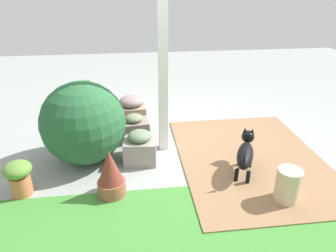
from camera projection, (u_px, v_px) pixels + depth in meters
ground_plane at (186, 143)px, 4.34m from camera, size 12.00×12.00×0.00m
brick_path at (250, 158)px, 3.96m from camera, size 1.80×2.40×0.02m
porch_pillar at (163, 65)px, 3.72m from camera, size 0.11×0.11×2.31m
stone_planter_nearest at (132, 110)px, 4.86m from camera, size 0.44×0.46×0.46m
stone_planter_near at (134, 128)px, 4.36m from camera, size 0.43×0.36×0.40m
stone_planter_mid at (140, 147)px, 3.83m from camera, size 0.43×0.40×0.42m
round_shrub at (83, 123)px, 3.73m from camera, size 1.03×1.03×1.03m
terracotta_pot_tall at (89, 108)px, 4.86m from camera, size 0.23×0.23×0.70m
terracotta_pot_broad at (19, 176)px, 3.21m from camera, size 0.29×0.29×0.40m
terracotta_pot_spiky at (111, 174)px, 3.20m from camera, size 0.30×0.30×0.54m
dog at (245, 153)px, 3.56m from camera, size 0.41×0.66×0.47m
ceramic_urn at (288, 186)px, 3.13m from camera, size 0.25×0.25×0.38m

